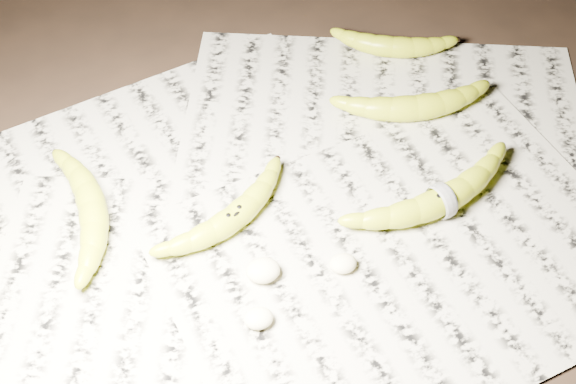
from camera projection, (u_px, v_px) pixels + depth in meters
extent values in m
plane|color=black|center=(265.00, 217.00, 1.00)|extent=(3.00, 3.00, 0.00)
cube|color=#AFAB96|center=(269.00, 211.00, 1.00)|extent=(0.90, 0.70, 0.01)
torus|color=white|center=(442.00, 199.00, 0.98)|extent=(0.02, 0.05, 0.05)
ellipsoid|color=beige|center=(263.00, 268.00, 0.92)|extent=(0.04, 0.03, 0.02)
ellipsoid|color=beige|center=(258.00, 316.00, 0.88)|extent=(0.03, 0.03, 0.02)
ellipsoid|color=beige|center=(343.00, 262.00, 0.93)|extent=(0.03, 0.03, 0.02)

